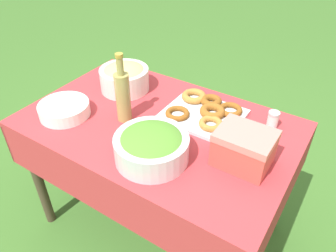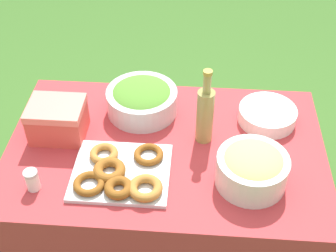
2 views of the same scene
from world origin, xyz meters
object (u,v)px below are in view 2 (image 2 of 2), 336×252
Objects in this scene: salad_bowl at (142,99)px; olive_oil_bottle at (205,114)px; pasta_bowl at (252,168)px; cooler_box at (58,120)px; plate_stack at (267,115)px; donut_platter at (121,173)px.

salad_bowl is 0.31m from olive_oil_bottle.
pasta_bowl is 0.76m from cooler_box.
olive_oil_bottle reaches higher than salad_bowl.
plate_stack is 0.30m from olive_oil_bottle.
pasta_bowl is at bearing -51.49° from olive_oil_bottle.
pasta_bowl is 0.35m from plate_stack.
cooler_box is at bearing -151.46° from salad_bowl.
olive_oil_bottle is 1.53× the size of cooler_box.
salad_bowl is 1.38× the size of cooler_box.
olive_oil_bottle is (-0.17, 0.21, 0.06)m from pasta_bowl.
salad_bowl is at bearing 139.64° from pasta_bowl.
salad_bowl is at bearing 84.90° from donut_platter.
donut_platter is (-0.46, -0.01, -0.05)m from pasta_bowl.
salad_bowl is 0.91× the size of olive_oil_bottle.
pasta_bowl is at bearing -14.94° from cooler_box.
salad_bowl reaches higher than donut_platter.
pasta_bowl is at bearing 1.72° from donut_platter.
donut_platter is 1.50× the size of plate_stack.
olive_oil_bottle is at bearing -30.26° from salad_bowl.
cooler_box is (-0.82, -0.14, 0.04)m from plate_stack.
pasta_bowl is 0.46m from donut_platter.
donut_platter is at bearing -147.15° from plate_stack.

